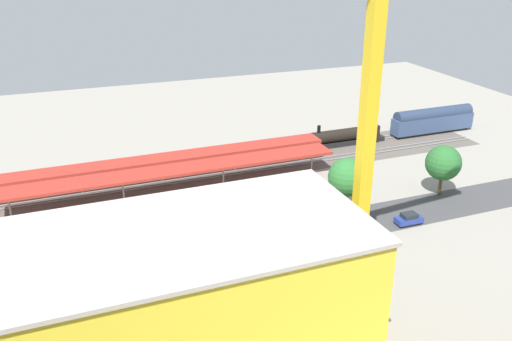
# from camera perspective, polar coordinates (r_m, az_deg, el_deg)

# --- Properties ---
(ground_plane) EXTENTS (187.68, 187.68, 0.00)m
(ground_plane) POSITION_cam_1_polar(r_m,az_deg,el_deg) (82.65, -1.52, -5.74)
(ground_plane) COLOR gray
(ground_plane) RESTS_ON ground
(rail_bed) EXTENTS (117.52, 16.54, 0.01)m
(rail_bed) POSITION_cam_1_polar(r_m,az_deg,el_deg) (102.25, -5.63, -0.02)
(rail_bed) COLOR #5B544C
(rail_bed) RESTS_ON ground
(street_asphalt) EXTENTS (117.43, 10.88, 0.01)m
(street_asphalt) POSITION_cam_1_polar(r_m,az_deg,el_deg) (78.22, -0.23, -7.51)
(street_asphalt) COLOR #424244
(street_asphalt) RESTS_ON ground
(track_rails) EXTENTS (117.29, 10.10, 0.12)m
(track_rails) POSITION_cam_1_polar(r_m,az_deg,el_deg) (102.18, -5.63, 0.07)
(track_rails) COLOR #9E9EA8
(track_rails) RESTS_ON ground
(platform_canopy_near) EXTENTS (57.04, 6.10, 4.56)m
(platform_canopy_near) POSITION_cam_1_polar(r_m,az_deg,el_deg) (91.88, -8.54, 0.03)
(platform_canopy_near) COLOR #A82D23
(platform_canopy_near) RESTS_ON ground
(platform_canopy_far) EXTENTS (61.08, 5.48, 4.47)m
(platform_canopy_far) POSITION_cam_1_polar(r_m,az_deg,el_deg) (97.38, -9.89, 1.22)
(platform_canopy_far) COLOR #A82D23
(platform_canopy_far) RESTS_ON ground
(locomotive) EXTENTS (16.87, 2.86, 4.92)m
(locomotive) POSITION_cam_1_polar(r_m,az_deg,el_deg) (116.24, 9.62, 3.54)
(locomotive) COLOR black
(locomotive) RESTS_ON ground
(passenger_coach) EXTENTS (19.86, 3.39, 5.81)m
(passenger_coach) POSITION_cam_1_polar(r_m,az_deg,el_deg) (127.25, 17.95, 5.04)
(passenger_coach) COLOR black
(passenger_coach) RESTS_ON ground
(parked_car_0) EXTENTS (4.12, 1.90, 1.76)m
(parked_car_0) POSITION_cam_1_polar(r_m,az_deg,el_deg) (85.81, 15.64, -4.92)
(parked_car_0) COLOR black
(parked_car_0) RESTS_ON ground
(parked_car_1) EXTENTS (4.17, 1.83, 1.67)m
(parked_car_1) POSITION_cam_1_polar(r_m,az_deg,el_deg) (81.11, 11.05, -6.19)
(parked_car_1) COLOR black
(parked_car_1) RESTS_ON ground
(parked_car_2) EXTENTS (4.04, 1.91, 1.74)m
(parked_car_2) POSITION_cam_1_polar(r_m,az_deg,el_deg) (77.48, 5.56, -7.29)
(parked_car_2) COLOR black
(parked_car_2) RESTS_ON ground
(parked_car_3) EXTENTS (4.13, 1.91, 1.61)m
(parked_car_3) POSITION_cam_1_polar(r_m,az_deg,el_deg) (74.61, -0.08, -8.49)
(parked_car_3) COLOR black
(parked_car_3) RESTS_ON ground
(construction_building) EXTENTS (41.20, 16.93, 16.12)m
(construction_building) POSITION_cam_1_polar(r_m,az_deg,el_deg) (51.64, -11.87, -15.27)
(construction_building) COLOR yellow
(construction_building) RESTS_ON ground
(construction_roof_slab) EXTENTS (41.81, 17.54, 0.40)m
(construction_roof_slab) POSITION_cam_1_polar(r_m,az_deg,el_deg) (47.07, -12.68, -7.31)
(construction_roof_slab) COLOR #B7B2A8
(construction_roof_slab) RESTS_ON construction_building
(tower_crane) EXTENTS (24.45, 4.55, 37.83)m
(tower_crane) POSITION_cam_1_polar(r_m,az_deg,el_deg) (56.54, 12.77, 4.19)
(tower_crane) COLOR gray
(tower_crane) RESTS_ON ground
(box_truck_0) EXTENTS (9.80, 2.89, 3.65)m
(box_truck_0) POSITION_cam_1_polar(r_m,az_deg,el_deg) (68.61, -2.11, -10.57)
(box_truck_0) COLOR black
(box_truck_0) RESTS_ON ground
(street_tree_0) EXTENTS (4.93, 4.93, 7.02)m
(street_tree_0) POSITION_cam_1_polar(r_m,az_deg,el_deg) (79.62, -4.10, -3.29)
(street_tree_0) COLOR brown
(street_tree_0) RESTS_ON ground
(street_tree_1) EXTENTS (5.89, 5.89, 8.66)m
(street_tree_1) POSITION_cam_1_polar(r_m,az_deg,el_deg) (95.28, 18.94, 0.75)
(street_tree_1) COLOR brown
(street_tree_1) RESTS_ON ground
(street_tree_2) EXTENTS (6.12, 6.12, 8.68)m
(street_tree_2) POSITION_cam_1_polar(r_m,az_deg,el_deg) (86.10, 9.52, -0.70)
(street_tree_2) COLOR brown
(street_tree_2) RESTS_ON ground
(traffic_light) EXTENTS (0.50, 0.36, 6.36)m
(traffic_light) POSITION_cam_1_polar(r_m,az_deg,el_deg) (75.82, 7.61, -5.13)
(traffic_light) COLOR #333333
(traffic_light) RESTS_ON ground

